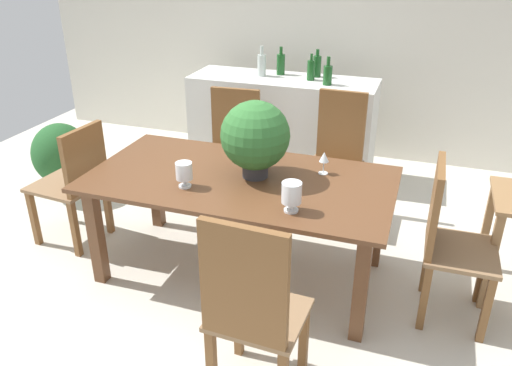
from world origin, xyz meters
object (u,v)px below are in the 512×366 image
crystal_vase_center_near (184,172)px  wine_bottle_dark (328,74)px  chair_far_left (233,142)px  wine_glass (324,158)px  wine_bottle_amber (262,64)px  wine_bottle_clear (311,70)px  chair_head_end (76,179)px  chair_near_right (251,307)px  chair_foot_end (446,235)px  kitchen_counter (282,126)px  flower_centerpiece (255,137)px  dining_table (240,191)px  wine_bottle_green (281,64)px  crystal_vase_left (292,194)px  potted_plant_floor (62,156)px  chair_far_right (337,153)px  wine_bottle_tall (317,66)px

crystal_vase_center_near → wine_bottle_dark: (0.49, 1.90, 0.21)m
chair_far_left → wine_glass: (0.95, -0.78, 0.29)m
wine_bottle_amber → wine_bottle_clear: bearing=-0.6°
wine_glass → wine_bottle_amber: bearing=121.4°
chair_head_end → chair_near_right: chair_near_right is taller
chair_foot_end → kitchen_counter: size_ratio=0.57×
wine_glass → chair_foot_end: bearing=-16.5°
chair_foot_end → flower_centerpiece: size_ratio=1.98×
dining_table → chair_near_right: chair_near_right is taller
wine_bottle_green → chair_foot_end: bearing=-50.0°
wine_bottle_dark → wine_glass: bearing=-78.7°
crystal_vase_left → kitchen_counter: bearing=107.6°
chair_near_right → crystal_vase_center_near: 1.09m
wine_glass → potted_plant_floor: bearing=171.0°
chair_far_right → wine_glass: bearing=-85.0°
kitchen_counter → wine_bottle_tall: wine_bottle_tall is taller
chair_foot_end → crystal_vase_left: size_ratio=5.59×
wine_bottle_green → wine_bottle_dark: size_ratio=1.05×
dining_table → crystal_vase_center_near: size_ratio=12.14×
chair_foot_end → wine_bottle_green: (-1.59, 1.89, 0.50)m
crystal_vase_left → wine_bottle_tall: 2.29m
chair_far_right → potted_plant_floor: 2.43m
chair_far_right → wine_bottle_green: 1.23m
chair_head_end → dining_table: bearing=95.6°
wine_glass → wine_bottle_amber: 1.82m
chair_far_left → potted_plant_floor: chair_far_left is taller
chair_far_right → flower_centerpiece: flower_centerpiece is taller
chair_far_left → wine_bottle_clear: size_ratio=4.14×
wine_bottle_clear → wine_bottle_tall: 0.14m
wine_bottle_amber → chair_far_right: bearing=-39.9°
kitchen_counter → wine_bottle_clear: (0.26, 0.02, 0.57)m
dining_table → crystal_vase_left: (0.43, -0.33, 0.21)m
crystal_vase_left → crystal_vase_center_near: (-0.71, 0.09, -0.01)m
wine_bottle_green → flower_centerpiece: bearing=-78.4°
potted_plant_floor → crystal_vase_left: bearing=-21.8°
crystal_vase_left → crystal_vase_center_near: crystal_vase_left is taller
wine_bottle_dark → potted_plant_floor: bearing=-154.2°
chair_head_end → kitchen_counter: kitchen_counter is taller
wine_bottle_clear → chair_near_right: bearing=-81.7°
crystal_vase_left → chair_foot_end: bearing=20.9°
crystal_vase_left → potted_plant_floor: (-2.37, 0.95, -0.47)m
chair_far_right → wine_bottle_dark: size_ratio=4.21×
potted_plant_floor → wine_bottle_amber: bearing=37.8°
chair_far_left → kitchen_counter: chair_far_left is taller
crystal_vase_center_near → wine_bottle_tall: 2.19m
chair_head_end → wine_glass: chair_head_end is taller
crystal_vase_left → kitchen_counter: size_ratio=0.10×
chair_far_right → wine_bottle_amber: 1.26m
chair_far_right → wine_bottle_dark: bearing=112.0°
wine_bottle_green → chair_near_right: bearing=-76.0°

